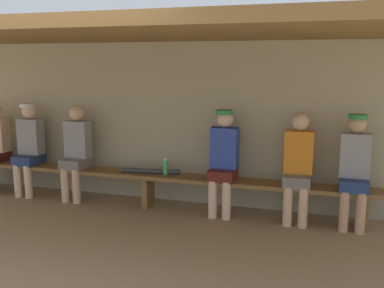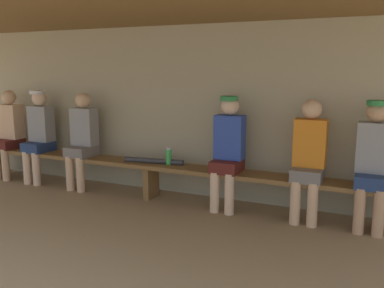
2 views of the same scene
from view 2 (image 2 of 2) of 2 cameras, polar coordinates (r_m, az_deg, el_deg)
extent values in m
plane|color=#937754|center=(4.27, -16.30, -12.92)|extent=(24.00, 24.00, 0.00)
cube|color=tan|center=(5.61, -3.55, 4.69)|extent=(8.00, 0.20, 2.20)
cube|color=brown|center=(4.52, -11.81, 17.85)|extent=(8.00, 2.80, 0.12)
cube|color=brown|center=(5.34, -5.72, -2.89)|extent=(6.00, 0.36, 0.05)
cube|color=brown|center=(5.39, -5.67, -5.27)|extent=(0.08, 0.29, 0.41)
cube|color=brown|center=(4.73, 25.02, -8.52)|extent=(0.08, 0.29, 0.41)
cube|color=slate|center=(5.91, -15.00, -0.95)|extent=(0.32, 0.40, 0.14)
cylinder|color=#DBAD84|center=(5.91, -16.53, -3.91)|extent=(0.11, 0.11, 0.48)
cylinder|color=#DBAD84|center=(5.79, -15.17, -4.12)|extent=(0.11, 0.11, 0.48)
cube|color=gray|center=(5.91, -14.67, 2.32)|extent=(0.34, 0.20, 0.52)
sphere|color=#DBAD84|center=(5.88, -14.83, 5.90)|extent=(0.21, 0.21, 0.21)
cube|color=#591E19|center=(6.86, -24.07, 0.05)|extent=(0.32, 0.40, 0.14)
cylinder|color=#DBAD84|center=(6.75, -24.38, -2.65)|extent=(0.11, 0.11, 0.48)
cube|color=#DBAD84|center=(6.87, -23.78, 2.87)|extent=(0.34, 0.20, 0.52)
sphere|color=#DBAD84|center=(6.84, -24.01, 5.94)|extent=(0.21, 0.21, 0.21)
cube|color=slate|center=(4.66, 15.68, -4.01)|extent=(0.32, 0.40, 0.14)
cylinder|color=#DBAD84|center=(4.60, 14.08, -7.88)|extent=(0.11, 0.11, 0.48)
cylinder|color=#DBAD84|center=(4.57, 16.32, -8.10)|extent=(0.11, 0.11, 0.48)
cube|color=orange|center=(4.67, 16.03, 0.15)|extent=(0.34, 0.20, 0.52)
sphere|color=#DBAD84|center=(4.62, 16.26, 4.67)|extent=(0.21, 0.21, 0.21)
cube|color=navy|center=(6.43, -20.45, -0.35)|extent=(0.32, 0.40, 0.14)
cylinder|color=beige|center=(6.44, -21.86, -3.06)|extent=(0.11, 0.11, 0.48)
cylinder|color=beige|center=(6.31, -20.72, -3.25)|extent=(0.11, 0.11, 0.48)
cube|color=gray|center=(6.43, -20.14, 2.66)|extent=(0.34, 0.20, 0.52)
sphere|color=beige|center=(6.40, -20.35, 5.94)|extent=(0.21, 0.21, 0.21)
cylinder|color=white|center=(6.37, -20.66, 6.71)|extent=(0.21, 0.21, 0.05)
cube|color=#591E19|center=(4.87, 4.85, -3.02)|extent=(0.32, 0.40, 0.14)
cylinder|color=beige|center=(4.83, 3.15, -6.68)|extent=(0.11, 0.11, 0.48)
cylinder|color=beige|center=(4.77, 5.18, -6.92)|extent=(0.11, 0.11, 0.48)
cube|color=#2D47A5|center=(4.88, 5.23, 0.95)|extent=(0.34, 0.20, 0.52)
sphere|color=beige|center=(4.83, 5.30, 5.28)|extent=(0.21, 0.21, 0.21)
cylinder|color=#2D8442|center=(4.79, 5.16, 6.32)|extent=(0.21, 0.21, 0.05)
cube|color=navy|center=(4.61, 23.57, -4.64)|extent=(0.32, 0.40, 0.14)
cylinder|color=tan|center=(4.54, 22.12, -8.59)|extent=(0.11, 0.11, 0.48)
cylinder|color=tan|center=(4.54, 24.41, -8.76)|extent=(0.11, 0.11, 0.48)
cube|color=gray|center=(4.62, 23.89, -0.44)|extent=(0.34, 0.20, 0.52)
sphere|color=tan|center=(4.57, 24.23, 4.12)|extent=(0.21, 0.21, 0.21)
cylinder|color=#2D8442|center=(4.53, 24.31, 5.20)|extent=(0.21, 0.21, 0.05)
cylinder|color=green|center=(5.21, -3.24, -1.80)|extent=(0.07, 0.07, 0.19)
cylinder|color=white|center=(5.19, -3.25, -0.64)|extent=(0.05, 0.05, 0.02)
cylinder|color=#333338|center=(5.30, -5.34, -2.33)|extent=(0.80, 0.18, 0.07)
camera|label=1|loc=(0.97, -139.49, 8.39)|focal=41.74mm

